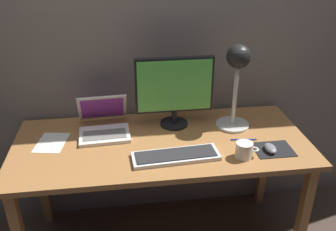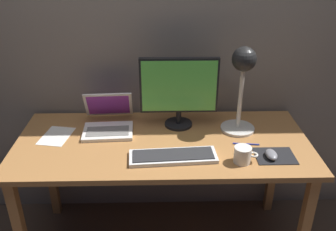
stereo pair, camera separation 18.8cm
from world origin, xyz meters
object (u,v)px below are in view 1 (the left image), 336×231
(coffee_mug, at_px, (244,150))
(pen, at_px, (244,139))
(monitor, at_px, (174,89))
(mouse, at_px, (270,148))
(desk_lamp, at_px, (237,72))
(keyboard_main, at_px, (176,156))
(laptop, at_px, (104,122))

(coffee_mug, bearing_deg, pen, 71.60)
(monitor, xyz_separation_m, mouse, (0.45, -0.36, -0.21))
(monitor, distance_m, desk_lamp, 0.36)
(pen, bearing_deg, mouse, -52.87)
(desk_lamp, bearing_deg, keyboard_main, -142.73)
(desk_lamp, xyz_separation_m, pen, (0.01, -0.17, -0.33))
(keyboard_main, distance_m, mouse, 0.49)
(keyboard_main, xyz_separation_m, laptop, (-0.36, 0.34, 0.04))
(keyboard_main, relative_size, pen, 3.20)
(keyboard_main, distance_m, coffee_mug, 0.35)
(mouse, xyz_separation_m, pen, (-0.10, 0.13, -0.02))
(pen, bearing_deg, coffee_mug, -108.40)
(laptop, height_order, coffee_mug, laptop)
(mouse, bearing_deg, laptop, 158.18)
(mouse, relative_size, pen, 0.69)
(mouse, bearing_deg, keyboard_main, 179.11)
(monitor, height_order, coffee_mug, monitor)
(keyboard_main, height_order, laptop, laptop)
(mouse, bearing_deg, pen, 127.13)
(keyboard_main, distance_m, laptop, 0.50)
(keyboard_main, bearing_deg, pen, 17.18)
(coffee_mug, bearing_deg, monitor, 127.34)
(mouse, xyz_separation_m, coffee_mug, (-0.15, -0.03, 0.02))
(desk_lamp, bearing_deg, laptop, 176.51)
(pen, bearing_deg, monitor, 147.08)
(monitor, distance_m, laptop, 0.44)
(keyboard_main, bearing_deg, laptop, 137.25)
(keyboard_main, distance_m, desk_lamp, 0.58)
(desk_lamp, height_order, coffee_mug, desk_lamp)
(keyboard_main, bearing_deg, coffee_mug, -6.71)
(monitor, xyz_separation_m, keyboard_main, (-0.04, -0.35, -0.22))
(pen, bearing_deg, laptop, 164.31)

